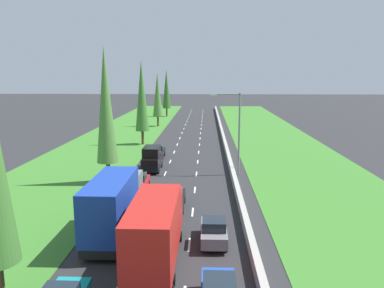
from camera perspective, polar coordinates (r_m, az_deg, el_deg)
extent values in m
plane|color=#28282B|center=(63.52, -0.42, 0.40)|extent=(300.00, 300.00, 0.00)
cube|color=#387528|center=(65.31, -11.58, 0.48)|extent=(14.00, 140.00, 0.04)
cube|color=#387528|center=(64.49, 12.42, 0.33)|extent=(14.00, 140.00, 0.04)
cube|color=#9E9B93|center=(63.45, 4.73, 0.74)|extent=(0.44, 120.00, 0.85)
cube|color=white|center=(26.33, -8.28, -14.41)|extent=(0.14, 2.00, 0.01)
cube|color=white|center=(31.80, -6.32, -9.91)|extent=(0.14, 2.00, 0.01)
cube|color=white|center=(37.43, -4.98, -6.74)|extent=(0.14, 2.00, 0.01)
cube|color=white|center=(43.17, -4.00, -4.41)|extent=(0.14, 2.00, 0.01)
cube|color=white|center=(48.96, -3.25, -2.62)|extent=(0.14, 2.00, 0.01)
cube|color=white|center=(54.80, -2.67, -1.21)|extent=(0.14, 2.00, 0.01)
cube|color=white|center=(60.67, -2.20, -0.07)|extent=(0.14, 2.00, 0.01)
cube|color=white|center=(66.57, -1.81, 0.86)|extent=(0.14, 2.00, 0.01)
cube|color=white|center=(72.48, -1.49, 1.64)|extent=(0.14, 2.00, 0.01)
cube|color=white|center=(78.40, -1.21, 2.31)|extent=(0.14, 2.00, 0.01)
cube|color=white|center=(84.34, -0.97, 2.88)|extent=(0.14, 2.00, 0.01)
cube|color=white|center=(90.28, -0.77, 3.38)|extent=(0.14, 2.00, 0.01)
cube|color=white|center=(96.23, -0.59, 3.81)|extent=(0.14, 2.00, 0.01)
cube|color=white|center=(102.19, -0.43, 4.19)|extent=(0.14, 2.00, 0.01)
cube|color=white|center=(108.15, -0.28, 4.54)|extent=(0.14, 2.00, 0.01)
cube|color=white|center=(114.12, -0.16, 4.84)|extent=(0.14, 2.00, 0.01)
cube|color=white|center=(120.08, -0.04, 5.12)|extent=(0.14, 2.00, 0.01)
cube|color=white|center=(25.96, -0.40, -14.68)|extent=(0.14, 2.00, 0.01)
cube|color=white|center=(31.49, 0.09, -10.05)|extent=(0.14, 2.00, 0.01)
cube|color=white|center=(37.17, 0.42, -6.83)|extent=(0.14, 2.00, 0.01)
cube|color=white|center=(42.94, 0.66, -4.46)|extent=(0.14, 2.00, 0.01)
cube|color=white|center=(48.76, 0.85, -2.66)|extent=(0.14, 2.00, 0.01)
cube|color=white|center=(54.62, 0.99, -1.24)|extent=(0.14, 2.00, 0.01)
cube|color=white|center=(60.51, 1.11, -0.10)|extent=(0.14, 2.00, 0.01)
cube|color=white|center=(66.42, 1.20, 0.84)|extent=(0.14, 2.00, 0.01)
cube|color=white|center=(72.34, 1.28, 1.63)|extent=(0.14, 2.00, 0.01)
cube|color=white|center=(78.28, 1.35, 2.30)|extent=(0.14, 2.00, 0.01)
cube|color=white|center=(84.22, 1.41, 2.87)|extent=(0.14, 2.00, 0.01)
cube|color=white|center=(90.17, 1.46, 3.37)|extent=(0.14, 2.00, 0.01)
cube|color=white|center=(96.13, 1.50, 3.80)|extent=(0.14, 2.00, 0.01)
cube|color=white|center=(102.09, 1.54, 4.19)|extent=(0.14, 2.00, 0.01)
cube|color=white|center=(108.06, 1.58, 4.53)|extent=(0.14, 2.00, 0.01)
cube|color=white|center=(114.03, 1.61, 4.83)|extent=(0.14, 2.00, 0.01)
cube|color=white|center=(120.00, 1.64, 5.11)|extent=(0.14, 2.00, 0.01)
cube|color=black|center=(28.02, -11.24, -11.62)|extent=(2.20, 9.40, 0.56)
cube|color=slate|center=(30.82, -9.81, -6.50)|extent=(2.40, 2.20, 2.50)
cube|color=#19389E|center=(26.35, -11.94, -8.61)|extent=(2.44, 7.20, 3.30)
cylinder|color=black|center=(31.36, -11.85, -9.76)|extent=(0.22, 0.64, 0.64)
cylinder|color=black|center=(30.91, -7.75, -9.93)|extent=(0.22, 0.64, 0.64)
cylinder|color=black|center=(26.47, -14.76, -13.77)|extent=(0.22, 0.64, 0.64)
cylinder|color=black|center=(25.94, -9.87, -14.10)|extent=(0.22, 0.64, 0.64)
cylinder|color=black|center=(25.54, -15.48, -14.74)|extent=(0.22, 0.64, 0.64)
cylinder|color=black|center=(24.98, -10.40, -15.11)|extent=(0.22, 0.64, 0.64)
cube|color=red|center=(37.23, -7.94, -5.79)|extent=(1.68, 3.90, 0.76)
cube|color=#19232D|center=(36.75, -8.05, -4.87)|extent=(1.52, 1.60, 0.64)
cylinder|color=black|center=(38.61, -8.73, -5.81)|extent=(0.22, 0.64, 0.64)
cylinder|color=black|center=(38.35, -6.49, -5.86)|extent=(0.22, 0.64, 0.64)
cylinder|color=black|center=(36.34, -9.45, -6.86)|extent=(0.22, 0.64, 0.64)
cylinder|color=black|center=(36.07, -7.06, -6.93)|extent=(0.22, 0.64, 0.64)
cube|color=black|center=(23.37, -5.20, -16.09)|extent=(2.20, 9.40, 0.56)
cube|color=red|center=(26.05, -4.24, -9.55)|extent=(2.40, 2.20, 2.50)
cube|color=#B21E19|center=(21.57, -5.67, -12.79)|extent=(2.44, 7.20, 3.30)
cylinder|color=black|center=(26.59, -6.73, -13.37)|extent=(0.22, 0.64, 0.64)
cylinder|color=black|center=(26.36, -1.77, -13.53)|extent=(0.22, 0.64, 0.64)
cylinder|color=black|center=(21.77, -9.05, -19.14)|extent=(0.22, 0.64, 0.64)
cylinder|color=black|center=(21.48, -2.82, -19.45)|extent=(0.22, 0.64, 0.64)
cube|color=#19232D|center=(18.90, 4.09, -20.18)|extent=(1.52, 1.60, 0.64)
cylinder|color=black|center=(20.73, 1.66, -20.62)|extent=(0.22, 0.64, 0.64)
cube|color=slate|center=(26.00, 3.25, -12.98)|extent=(1.68, 3.90, 0.76)
cube|color=#19232D|center=(25.45, 3.28, -11.80)|extent=(1.52, 1.60, 0.64)
cylinder|color=black|center=(27.25, 1.56, -12.70)|extent=(0.22, 0.64, 0.64)
cylinder|color=black|center=(27.28, 4.83, -12.71)|extent=(0.22, 0.64, 0.64)
cylinder|color=black|center=(25.04, 1.50, -14.86)|extent=(0.22, 0.64, 0.64)
cylinder|color=black|center=(25.08, 5.09, -14.87)|extent=(0.22, 0.64, 0.64)
cube|color=black|center=(44.60, -5.91, -2.61)|extent=(1.90, 4.90, 1.40)
cube|color=black|center=(44.05, -5.99, -1.11)|extent=(1.80, 3.10, 1.10)
cylinder|color=black|center=(46.35, -6.70, -3.02)|extent=(0.22, 0.64, 0.64)
cylinder|color=black|center=(46.12, -4.56, -3.05)|extent=(0.22, 0.64, 0.64)
cylinder|color=black|center=(43.44, -7.31, -3.94)|extent=(0.22, 0.64, 0.64)
cylinder|color=black|center=(43.19, -5.02, -3.98)|extent=(0.22, 0.64, 0.64)
cube|color=black|center=(51.29, -5.12, -1.25)|extent=(1.68, 3.90, 0.76)
cube|color=#19232D|center=(50.86, -5.17, -0.55)|extent=(1.52, 1.60, 0.64)
cylinder|color=black|center=(52.64, -5.77, -1.39)|extent=(0.22, 0.64, 0.64)
cylinder|color=black|center=(52.45, -4.12, -1.40)|extent=(0.22, 0.64, 0.64)
cylinder|color=black|center=(50.30, -6.14, -1.95)|extent=(0.22, 0.64, 0.64)
cylinder|color=black|center=(50.10, -4.42, -1.96)|extent=(0.22, 0.64, 0.64)
cube|color=black|center=(32.17, -2.77, -8.35)|extent=(1.76, 4.50, 0.72)
cube|color=#19232D|center=(31.82, -2.80, -7.31)|extent=(1.56, 1.90, 0.60)
cylinder|color=black|center=(33.68, -3.93, -8.14)|extent=(0.22, 0.64, 0.64)
cylinder|color=black|center=(33.55, -1.19, -8.19)|extent=(0.22, 0.64, 0.64)
cylinder|color=black|center=(31.06, -4.48, -9.77)|extent=(0.22, 0.64, 0.64)
cylinder|color=black|center=(30.92, -1.49, -9.83)|extent=(0.22, 0.64, 0.64)
cylinder|color=#4C3823|center=(21.71, -26.59, -17.91)|extent=(0.41, 0.41, 2.20)
cylinder|color=#4C3823|center=(40.13, -12.30, -4.15)|extent=(0.41, 0.41, 2.20)
cone|color=#4C7F38|center=(39.01, -12.69, 5.64)|extent=(2.14, 2.14, 11.51)
cylinder|color=#4C3823|center=(61.11, -7.33, 0.97)|extent=(0.40, 0.40, 2.20)
cone|color=#3D752D|center=(60.40, -7.47, 7.10)|extent=(2.13, 2.13, 10.88)
cylinder|color=#4C3823|center=(81.91, -5.07, 3.39)|extent=(0.40, 0.40, 2.20)
cone|color=#4C7F38|center=(81.42, -5.13, 7.33)|extent=(2.08, 2.08, 9.08)
cylinder|color=#4C3823|center=(100.68, -3.77, 4.71)|extent=(0.40, 0.40, 2.20)
cone|color=#2D6623|center=(100.27, -3.81, 8.15)|extent=(2.10, 2.10, 9.92)
cylinder|color=gray|center=(42.12, 7.02, 1.42)|extent=(0.20, 0.20, 9.00)
cylinder|color=gray|center=(41.57, 5.21, 7.37)|extent=(2.80, 0.12, 0.12)
cube|color=silver|center=(41.53, 3.26, 7.25)|extent=(0.60, 0.28, 0.20)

